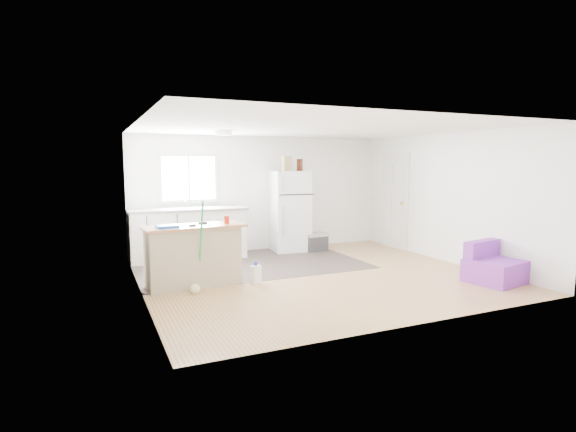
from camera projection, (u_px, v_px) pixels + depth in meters
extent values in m
cube|color=#935F3D|center=(316.00, 276.00, 7.41)|extent=(5.50, 5.00, 0.01)
cube|color=white|center=(317.00, 128.00, 7.13)|extent=(5.50, 5.00, 0.01)
cube|color=white|center=(262.00, 194.00, 9.54)|extent=(5.50, 0.01, 2.40)
cube|color=white|center=(420.00, 221.00, 5.01)|extent=(5.50, 0.01, 2.40)
cube|color=white|center=(139.00, 210.00, 6.16)|extent=(0.01, 5.00, 2.40)
cube|color=white|center=(447.00, 198.00, 8.38)|extent=(0.01, 5.00, 2.40)
cube|color=#362D28|center=(250.00, 264.00, 8.26)|extent=(4.05, 2.50, 0.00)
cube|color=white|center=(189.00, 178.00, 8.87)|extent=(1.18, 0.04, 0.98)
cube|color=white|center=(189.00, 178.00, 8.85)|extent=(1.05, 0.01, 0.85)
cube|color=white|center=(189.00, 178.00, 8.85)|extent=(0.03, 0.02, 0.85)
cube|color=white|center=(394.00, 201.00, 9.80)|extent=(0.05, 0.82, 2.03)
cube|color=white|center=(394.00, 201.00, 9.80)|extent=(0.03, 0.92, 2.10)
sphere|color=gold|center=(402.00, 203.00, 9.49)|extent=(0.07, 0.07, 0.07)
cylinder|color=white|center=(223.00, 133.00, 7.74)|extent=(0.30, 0.30, 0.07)
cube|color=white|center=(189.00, 235.00, 8.65)|extent=(2.19, 0.79, 0.94)
cube|color=slate|center=(188.00, 209.00, 8.60)|extent=(2.25, 0.83, 0.04)
cube|color=silver|center=(188.00, 209.00, 8.57)|extent=(0.62, 0.49, 0.06)
cube|color=tan|center=(193.00, 257.00, 6.74)|extent=(1.40, 0.60, 0.88)
cube|color=#9E6643|center=(194.00, 227.00, 6.69)|extent=(1.54, 0.70, 0.04)
cube|color=white|center=(290.00, 211.00, 9.45)|extent=(0.80, 0.76, 1.68)
cube|color=black|center=(297.00, 195.00, 9.08)|extent=(0.74, 0.08, 0.02)
cube|color=silver|center=(284.00, 184.00, 8.93)|extent=(0.03, 0.02, 0.30)
cube|color=silver|center=(284.00, 221.00, 9.02)|extent=(0.03, 0.02, 0.59)
cube|color=#313134|center=(315.00, 243.00, 9.49)|extent=(0.50, 0.36, 0.32)
cube|color=#969699|center=(315.00, 235.00, 9.46)|extent=(0.52, 0.38, 0.06)
cube|color=purple|center=(495.00, 271.00, 6.95)|extent=(0.88, 0.84, 0.36)
cube|color=purple|center=(482.00, 249.00, 7.15)|extent=(0.78, 0.32, 0.27)
cube|color=white|center=(256.00, 274.00, 6.91)|extent=(0.18, 0.16, 0.28)
cylinder|color=#1A37B9|center=(256.00, 264.00, 6.89)|extent=(0.07, 0.07, 0.05)
cylinder|color=green|center=(201.00, 244.00, 6.47)|extent=(0.04, 0.35, 1.28)
sphere|color=beige|center=(195.00, 289.00, 6.37)|extent=(0.15, 0.15, 0.15)
cylinder|color=red|center=(227.00, 220.00, 6.90)|extent=(0.10, 0.10, 0.12)
cube|color=blue|center=(167.00, 226.00, 6.44)|extent=(0.32, 0.25, 0.04)
cube|color=black|center=(203.00, 223.00, 6.87)|extent=(0.15, 0.09, 0.03)
cube|color=black|center=(193.00, 225.00, 6.59)|extent=(0.11, 0.07, 0.03)
cube|color=tan|center=(287.00, 164.00, 9.24)|extent=(0.22, 0.14, 0.30)
cylinder|color=#3A150A|center=(301.00, 165.00, 9.36)|extent=(0.09, 0.09, 0.25)
cylinder|color=#3A150A|center=(298.00, 165.00, 9.38)|extent=(0.09, 0.09, 0.25)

